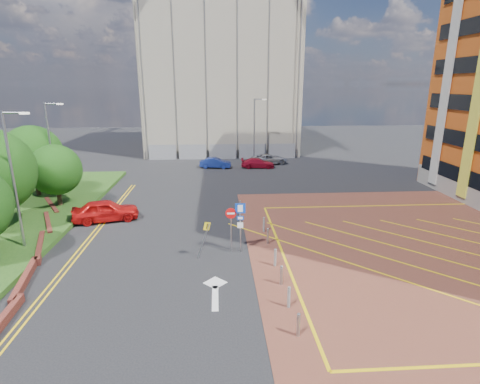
{
  "coord_description": "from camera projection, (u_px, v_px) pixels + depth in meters",
  "views": [
    {
      "loc": [
        -0.81,
        -19.57,
        9.68
      ],
      "look_at": [
        0.7,
        4.3,
        2.77
      ],
      "focal_mm": 28.0,
      "sensor_mm": 36.0,
      "label": 1
    }
  ],
  "objects": [
    {
      "name": "retaining_wall",
      "position": [
        37.0,
        247.0,
        22.65
      ],
      "size": [
        6.06,
        20.33,
        0.4
      ],
      "color": "maroon",
      "rests_on": "ground"
    },
    {
      "name": "tree_d",
      "position": [
        33.0,
        155.0,
        31.89
      ],
      "size": [
        5.0,
        5.0,
        6.08
      ],
      "color": "#3D2B1C",
      "rests_on": "grass_bed"
    },
    {
      "name": "car_blue_back",
      "position": [
        215.0,
        163.0,
        44.75
      ],
      "size": [
        3.84,
        1.83,
        1.22
      ],
      "primitive_type": "imported",
      "rotation": [
        0.0,
        0.0,
        1.42
      ],
      "color": "navy",
      "rests_on": "ground"
    },
    {
      "name": "forecourt",
      "position": [
        466.0,
        252.0,
        22.34
      ],
      "size": [
        26.0,
        26.0,
        0.02
      ],
      "primitive_type": "cube",
      "color": "brown",
      "rests_on": "ground"
    },
    {
      "name": "car_red_left",
      "position": [
        106.0,
        210.0,
        27.35
      ],
      "size": [
        4.97,
        2.97,
        1.58
      ],
      "primitive_type": "imported",
      "rotation": [
        0.0,
        0.0,
        1.82
      ],
      "color": "red",
      "rests_on": "ground"
    },
    {
      "name": "warning_sign",
      "position": [
        205.0,
        236.0,
        21.18
      ],
      "size": [
        0.83,
        0.43,
        2.24
      ],
      "color": "#9EA0A8",
      "rests_on": "ground"
    },
    {
      "name": "lamp_back",
      "position": [
        255.0,
        128.0,
        47.38
      ],
      "size": [
        1.53,
        0.16,
        8.0
      ],
      "color": "#9EA0A8",
      "rests_on": "ground"
    },
    {
      "name": "bollard_row",
      "position": [
        277.0,
        264.0,
        19.91
      ],
      "size": [
        0.14,
        11.14,
        0.9
      ],
      "color": "#9EA0A8",
      "rests_on": "forecourt"
    },
    {
      "name": "car_silver_back",
      "position": [
        269.0,
        159.0,
        46.86
      ],
      "size": [
        4.96,
        3.2,
        1.27
      ],
      "primitive_type": "imported",
      "rotation": [
        0.0,
        0.0,
        1.83
      ],
      "color": "#9E9FA5",
      "rests_on": "ground"
    },
    {
      "name": "lamp_left_far",
      "position": [
        52.0,
        147.0,
        30.84
      ],
      "size": [
        1.53,
        0.16,
        8.0
      ],
      "color": "#9EA0A8",
      "rests_on": "grass_bed"
    },
    {
      "name": "sign_cluster",
      "position": [
        237.0,
        221.0,
        21.92
      ],
      "size": [
        1.17,
        0.12,
        3.2
      ],
      "color": "#9EA0A8",
      "rests_on": "ground"
    },
    {
      "name": "car_red_back",
      "position": [
        258.0,
        163.0,
        44.83
      ],
      "size": [
        4.1,
        1.89,
        1.16
      ],
      "primitive_type": "imported",
      "rotation": [
        0.0,
        0.0,
        1.5
      ],
      "color": "maroon",
      "rests_on": "ground"
    },
    {
      "name": "tree_c",
      "position": [
        55.0,
        170.0,
        29.39
      ],
      "size": [
        4.0,
        4.0,
        4.9
      ],
      "color": "#3D2B1C",
      "rests_on": "grass_bed"
    },
    {
      "name": "construction_fence",
      "position": [
        230.0,
        152.0,
        50.05
      ],
      "size": [
        21.6,
        0.06,
        2.0
      ],
      "primitive_type": "cube",
      "color": "gray",
      "rests_on": "ground"
    },
    {
      "name": "ground",
      "position": [
        233.0,
        259.0,
        21.5
      ],
      "size": [
        140.0,
        140.0,
        0.0
      ],
      "primitive_type": "plane",
      "color": "black",
      "rests_on": "ground"
    },
    {
      "name": "construction_building",
      "position": [
        221.0,
        75.0,
        56.8
      ],
      "size": [
        21.2,
        19.2,
        22.0
      ],
      "primitive_type": "cube",
      "color": "gray",
      "rests_on": "ground"
    },
    {
      "name": "lamp_left_near",
      "position": [
        14.0,
        175.0,
        21.37
      ],
      "size": [
        1.53,
        0.16,
        8.0
      ],
      "color": "#9EA0A8",
      "rests_on": "grass_bed"
    }
  ]
}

